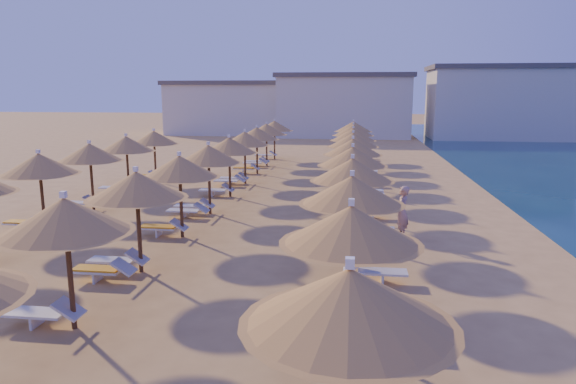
# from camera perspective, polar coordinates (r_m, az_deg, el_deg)

# --- Properties ---
(ground) EXTENTS (220.00, 220.00, 0.00)m
(ground) POSITION_cam_1_polar(r_m,az_deg,el_deg) (16.92, -2.85, -6.89)
(ground) COLOR #DCAC60
(ground) RESTS_ON ground
(hotel_blocks) EXTENTS (47.00, 11.50, 8.10)m
(hotel_blocks) POSITION_cam_1_polar(r_m,az_deg,el_deg) (61.90, 8.28, 9.57)
(hotel_blocks) COLOR beige
(hotel_blocks) RESTS_ON ground
(parasol_row_east) EXTENTS (2.92, 40.02, 3.14)m
(parasol_row_east) POSITION_cam_1_polar(r_m,az_deg,el_deg) (21.32, 7.19, 3.81)
(parasol_row_east) COLOR brown
(parasol_row_east) RESTS_ON ground
(parasol_row_west) EXTENTS (2.92, 40.02, 3.14)m
(parasol_row_west) POSITION_cam_1_polar(r_m,az_deg,el_deg) (22.17, -8.83, 4.05)
(parasol_row_west) COLOR brown
(parasol_row_west) RESTS_ON ground
(parasol_row_inland) EXTENTS (2.92, 21.47, 3.14)m
(parasol_row_inland) POSITION_cam_1_polar(r_m,az_deg,el_deg) (22.61, -23.37, 3.40)
(parasol_row_inland) COLOR brown
(parasol_row_inland) RESTS_ON ground
(loungers) EXTENTS (14.63, 38.55, 0.66)m
(loungers) POSITION_cam_1_polar(r_m,az_deg,el_deg) (21.84, -4.61, -1.85)
(loungers) COLOR silver
(loungers) RESTS_ON ground
(beachgoer_c) EXTENTS (0.93, 1.12, 1.79)m
(beachgoer_c) POSITION_cam_1_polar(r_m,az_deg,el_deg) (26.73, 7.50, 1.69)
(beachgoer_c) COLOR tan
(beachgoer_c) RESTS_ON ground
(beachgoer_a) EXTENTS (0.65, 0.81, 1.93)m
(beachgoer_a) POSITION_cam_1_polar(r_m,az_deg,el_deg) (18.86, 12.55, -2.23)
(beachgoer_a) COLOR tan
(beachgoer_a) RESTS_ON ground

